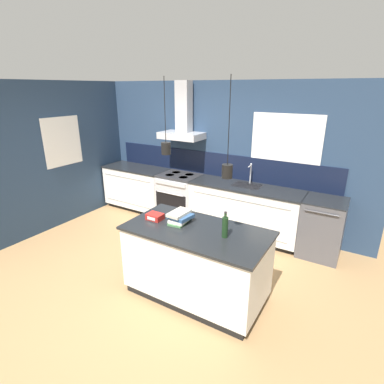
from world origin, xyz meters
name	(u,v)px	position (x,y,z in m)	size (l,w,h in m)	color
ground_plane	(151,269)	(0.00, 0.00, 0.00)	(16.00, 16.00, 0.00)	#A87F51
wall_back	(215,152)	(-0.03, 2.00, 1.35)	(5.60, 2.31, 2.60)	navy
wall_left	(70,153)	(-2.43, 0.70, 1.30)	(0.08, 3.80, 2.60)	navy
counter_run_left	(138,188)	(-1.67, 1.69, 0.46)	(1.40, 0.64, 0.91)	black
counter_run_sink	(245,211)	(0.74, 1.69, 0.46)	(1.93, 0.64, 1.27)	black
oven_range	(180,197)	(-0.60, 1.69, 0.46)	(0.76, 0.66, 0.91)	#B5B5BA
dishwasher	(322,228)	(2.00, 1.69, 0.46)	(0.60, 0.65, 0.91)	#4C4C51
kitchen_island	(196,262)	(0.85, -0.14, 0.46)	(1.71, 0.89, 0.91)	black
bottle_on_island	(225,227)	(1.21, -0.14, 1.04)	(0.07, 0.07, 0.30)	#193319
book_stack	(180,217)	(0.57, -0.08, 0.98)	(0.28, 0.33, 0.14)	#4C7F4C
red_supply_box	(155,217)	(0.25, -0.17, 0.95)	(0.20, 0.15, 0.07)	red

